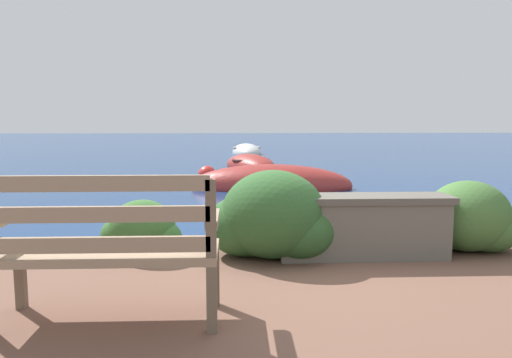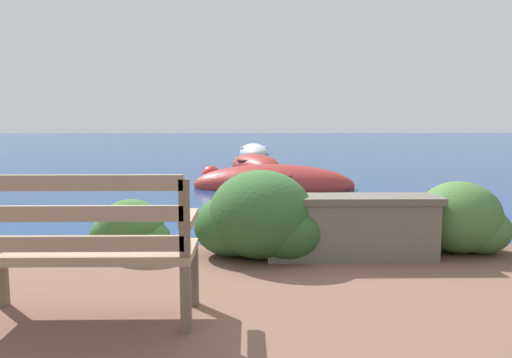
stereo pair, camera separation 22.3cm
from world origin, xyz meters
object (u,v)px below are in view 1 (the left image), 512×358
object	(u,v)px
rowboat_nearest	(272,185)
rowboat_mid	(251,166)
rowboat_far	(247,152)
park_bench	(107,246)
mooring_buoy	(207,175)

from	to	relation	value
rowboat_nearest	rowboat_mid	world-z (taller)	rowboat_nearest
rowboat_nearest	rowboat_mid	bearing A→B (deg)	-81.11
rowboat_nearest	rowboat_far	size ratio (longest dim) A/B	1.35
rowboat_far	rowboat_mid	bearing A→B (deg)	173.28
rowboat_mid	rowboat_far	size ratio (longest dim) A/B	1.05
rowboat_nearest	park_bench	bearing A→B (deg)	82.79
rowboat_mid	rowboat_far	bearing A→B (deg)	-23.05
mooring_buoy	park_bench	bearing A→B (deg)	-90.59
park_bench	rowboat_far	bearing A→B (deg)	79.04
park_bench	rowboat_mid	world-z (taller)	park_bench
rowboat_mid	rowboat_far	distance (m)	5.45
mooring_buoy	rowboat_nearest	bearing A→B (deg)	-51.69
rowboat_nearest	rowboat_mid	size ratio (longest dim) A/B	1.28
rowboat_mid	rowboat_far	world-z (taller)	rowboat_far
rowboat_mid	mooring_buoy	size ratio (longest dim) A/B	5.46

